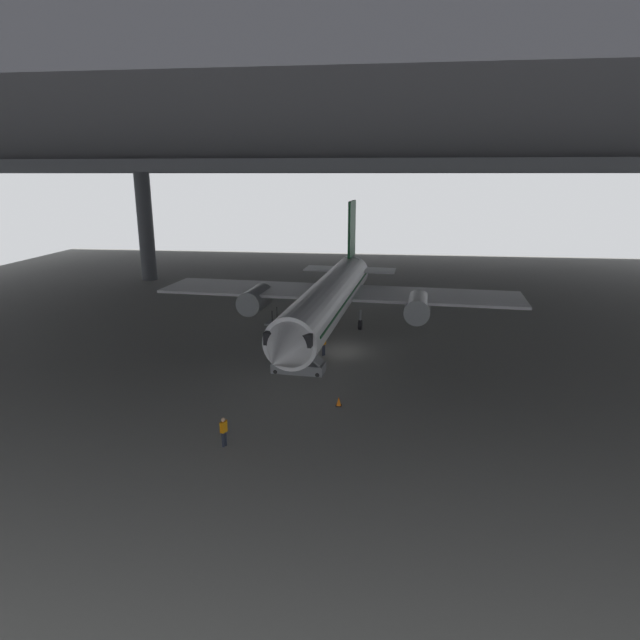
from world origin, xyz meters
TOP-DOWN VIEW (x-y plane):
  - ground_plane at (0.00, 0.00)m, footprint 110.00×110.00m
  - hangar_structure at (-0.11, 13.78)m, footprint 121.00×99.00m
  - airplane_main at (-0.68, 4.53)m, footprint 33.59×34.71m
  - boarding_stairs at (-2.02, -5.03)m, footprint 4.19×1.80m
  - crew_worker_near_nose at (-4.02, -16.22)m, footprint 0.35×0.51m
  - crew_worker_by_stairs at (-0.61, -1.26)m, footprint 0.38×0.48m
  - traffic_cone_orange at (1.40, -10.50)m, footprint 0.36×0.36m

SIDE VIEW (x-z plane):
  - ground_plane at x=0.00m, z-range 0.00..0.00m
  - traffic_cone_orange at x=1.40m, z-range -0.01..0.59m
  - boarding_stairs at x=-2.02m, z-range -1.55..3.00m
  - crew_worker_near_nose at x=-4.02m, z-range 0.11..1.71m
  - crew_worker_by_stairs at x=-0.61m, z-range 0.13..1.89m
  - airplane_main at x=-0.68m, z-range -2.12..8.82m
  - hangar_structure at x=-0.11m, z-range 7.20..22.87m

